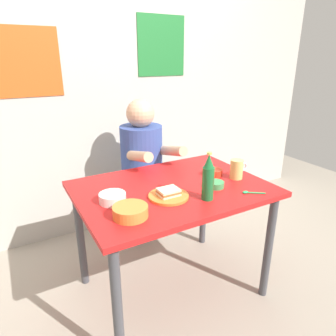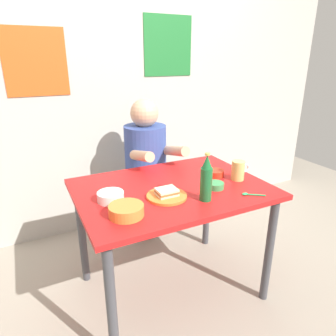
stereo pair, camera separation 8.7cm
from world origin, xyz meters
The scene contains 14 objects.
ground_plane centered at (0.00, 0.00, 0.00)m, with size 6.00×6.00×0.00m, color gray.
wall_back centered at (0.00, 1.05, 1.30)m, with size 4.40×0.09×2.60m.
dining_table centered at (0.00, 0.00, 0.65)m, with size 1.10×0.80×0.74m.
stool centered at (0.09, 0.63, 0.35)m, with size 0.34×0.34×0.45m.
person_seated centered at (0.09, 0.62, 0.77)m, with size 0.33×0.56×0.72m.
plate_orange centered at (-0.09, -0.11, 0.75)m, with size 0.22×0.22×0.01m, color orange.
sandwich centered at (-0.09, -0.11, 0.77)m, with size 0.11×0.09×0.04m.
beer_mug centered at (0.42, -0.08, 0.80)m, with size 0.13×0.08×0.12m.
beer_bottle centered at (0.08, -0.23, 0.86)m, with size 0.06×0.06×0.26m.
dip_bowl_green centered at (0.22, -0.13, 0.76)m, with size 0.10×0.10×0.03m.
sauce_bowl_chili centered at (0.32, 0.03, 0.76)m, with size 0.11×0.11×0.04m.
rice_bowl_white centered at (-0.37, -0.02, 0.77)m, with size 0.14×0.14×0.05m.
soup_bowl_orange centered at (-0.35, -0.21, 0.77)m, with size 0.17×0.17×0.05m.
spoon centered at (0.33, -0.29, 0.75)m, with size 0.11×0.08×0.01m.
Camera 1 is at (-0.82, -1.41, 1.46)m, focal length 32.33 mm.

